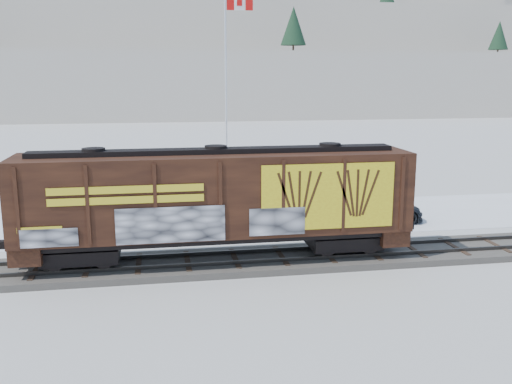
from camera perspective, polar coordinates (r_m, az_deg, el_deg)
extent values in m
plane|color=white|center=(24.68, 2.53, -7.04)|extent=(500.00, 500.00, 0.00)
cube|color=#59544C|center=(24.63, 2.53, -6.73)|extent=(50.00, 3.40, 0.28)
cube|color=#33302D|center=(23.90, 2.91, -6.77)|extent=(50.00, 0.10, 0.15)
cube|color=#33302D|center=(25.24, 2.19, -5.76)|extent=(50.00, 0.10, 0.15)
cube|color=white|center=(31.74, -0.36, -2.74)|extent=(40.00, 8.00, 0.03)
cube|color=white|center=(117.95, -7.52, 10.62)|extent=(360.00, 40.00, 12.00)
cube|color=white|center=(147.97, -8.10, 13.12)|extent=(360.00, 40.00, 24.00)
cube|color=white|center=(183.15, -8.53, 14.52)|extent=(360.00, 50.00, 35.00)
cone|color=#162F1D|center=(116.41, 3.77, 16.25)|extent=(5.04, 5.04, 7.38)
cone|color=#162F1D|center=(140.81, 23.13, 14.21)|extent=(4.20, 4.20, 6.15)
cube|color=black|center=(24.09, -17.07, -5.83)|extent=(3.00, 2.00, 0.90)
cube|color=black|center=(25.12, 8.69, -4.72)|extent=(3.00, 2.00, 0.90)
cylinder|color=black|center=(23.50, -19.61, -6.43)|extent=(0.90, 0.12, 0.90)
cube|color=black|center=(23.84, -3.92, -4.19)|extent=(15.96, 2.40, 0.25)
cube|color=#3C1E10|center=(23.43, -3.98, -0.06)|extent=(15.96, 3.00, 3.26)
cube|color=black|center=(23.14, -4.04, 4.14)|extent=(14.68, 0.90, 0.20)
cube|color=yellow|center=(22.79, 7.27, -0.45)|extent=(5.43, 0.03, 2.64)
cube|color=gold|center=(21.77, -12.80, -0.28)|extent=(5.75, 0.02, 0.70)
cube|color=silver|center=(22.01, -8.50, -3.28)|extent=(4.15, 0.03, 1.40)
cylinder|color=silver|center=(39.81, -2.92, 0.33)|extent=(0.90, 0.90, 0.20)
cylinder|color=silver|center=(39.06, -3.02, 9.77)|extent=(0.14, 0.14, 13.26)
cube|color=red|center=(39.36, -2.58, 18.43)|extent=(0.50, 0.07, 1.00)
cube|color=white|center=(39.44, -1.67, 18.43)|extent=(0.70, 0.09, 1.00)
cube|color=red|center=(39.54, -0.69, 18.41)|extent=(0.50, 0.07, 1.00)
imported|color=silver|center=(31.06, -1.49, -1.55)|extent=(4.94, 3.41, 1.56)
imported|color=silver|center=(29.53, -7.09, -2.31)|extent=(4.85, 1.78, 1.59)
imported|color=black|center=(31.58, 11.79, -1.62)|extent=(5.28, 2.22, 1.52)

